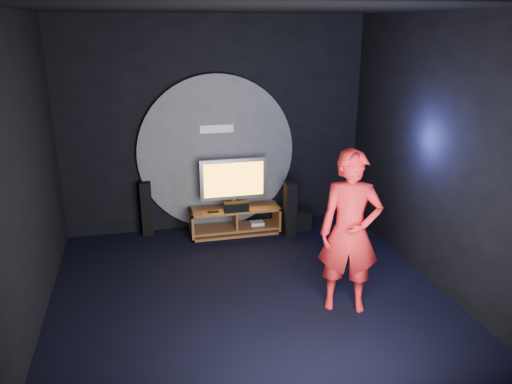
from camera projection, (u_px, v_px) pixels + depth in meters
floor at (249, 296)px, 6.45m from camera, size 5.00×5.00×0.00m
back_wall at (215, 126)px, 8.19m from camera, size 5.00×0.04×3.50m
front_wall at (324, 257)px, 3.58m from camera, size 5.00×0.04×3.50m
left_wall at (21, 180)px, 5.34m from camera, size 0.04×5.00×3.50m
right_wall at (437, 154)px, 6.43m from camera, size 0.04×5.00×3.50m
ceiling at (248, 8)px, 5.32m from camera, size 5.00×5.00×0.01m
wall_disc_panel at (217, 153)px, 8.28m from camera, size 2.60×0.11×2.60m
media_console at (235, 222)px, 8.32m from camera, size 1.48×0.45×0.45m
tv at (233, 181)px, 8.16m from camera, size 1.10×0.22×0.82m
center_speaker at (236, 207)px, 8.08m from camera, size 0.40×0.15×0.15m
remote at (213, 212)px, 8.04m from camera, size 0.18×0.05×0.02m
tower_speaker_left at (147, 208)px, 8.20m from camera, size 0.18×0.20×0.91m
tower_speaker_right at (290, 209)px, 8.17m from camera, size 0.18×0.20×0.91m
subwoofer at (301, 219)px, 8.53m from camera, size 0.30×0.30×0.33m
player at (350, 232)px, 5.90m from camera, size 0.85×0.69×2.00m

